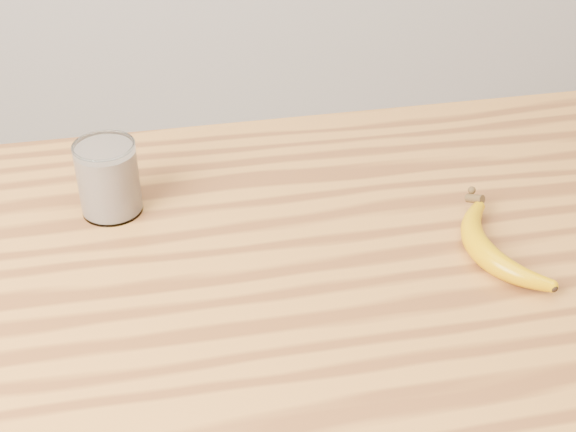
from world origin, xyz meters
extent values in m
cube|color=#AF702F|center=(0.00, 0.00, 0.88)|extent=(1.20, 0.80, 0.04)
cylinder|color=brown|center=(-0.54, 0.34, 0.43)|extent=(0.06, 0.06, 0.86)
cylinder|color=brown|center=(0.54, 0.34, 0.43)|extent=(0.06, 0.06, 0.86)
cylinder|color=white|center=(-0.31, 0.17, 0.95)|extent=(0.08, 0.08, 0.11)
torus|color=white|center=(-0.31, 0.17, 1.01)|extent=(0.08, 0.08, 0.00)
cylinder|color=beige|center=(-0.31, 0.17, 0.95)|extent=(0.08, 0.08, 0.09)
camera|label=1|loc=(-0.25, -0.79, 1.54)|focal=50.00mm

